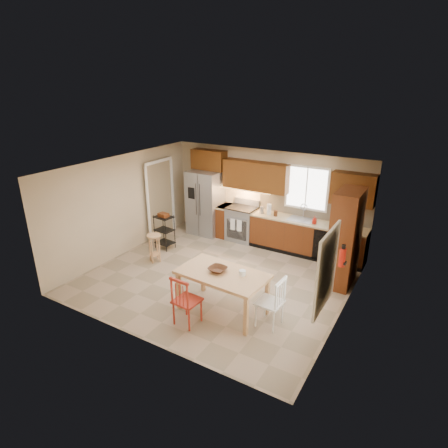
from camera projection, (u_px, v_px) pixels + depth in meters
floor at (218, 277)px, 8.45m from camera, size 5.50×5.50×0.00m
ceiling at (217, 168)px, 7.55m from camera, size 5.50×5.00×0.02m
wall_back at (266, 197)px, 10.00m from camera, size 5.50×0.02×2.50m
wall_front at (135, 275)px, 5.99m from camera, size 5.50×0.02×2.50m
wall_left at (123, 205)px, 9.31m from camera, size 0.02×5.00×2.50m
wall_right at (348, 255)px, 6.69m from camera, size 0.02×5.00×2.50m
refrigerator at (206, 203)px, 10.63m from camera, size 0.92×0.75×1.82m
range_stove at (242, 224)px, 10.30m from camera, size 0.76×0.63×0.92m
base_cabinet_narrow at (225, 221)px, 10.57m from camera, size 0.30×0.60×0.90m
base_cabinet_run at (307, 238)px, 9.44m from camera, size 2.92×0.60×0.90m
dishwasher at (325, 246)px, 8.94m from camera, size 0.60×0.02×0.78m
backsplash at (313, 207)px, 9.40m from camera, size 2.92×0.03×0.55m
upper_over_fridge at (209, 160)px, 10.36m from camera, size 1.00×0.35×0.55m
upper_left_block at (256, 176)px, 9.77m from camera, size 1.80×0.35×0.75m
upper_right_block at (353, 189)px, 8.58m from camera, size 1.00×0.35×0.75m
window_back at (307, 188)px, 9.32m from camera, size 1.12×0.04×1.12m
sink at (301, 221)px, 9.38m from camera, size 0.62×0.46×0.16m
undercab_glow at (245, 189)px, 10.04m from camera, size 1.60×0.30×0.01m
soap_bottle at (315, 220)px, 9.07m from camera, size 0.09×0.09×0.19m
paper_towel at (269, 209)px, 9.68m from camera, size 0.12×0.12×0.28m
canister_steel at (262, 210)px, 9.79m from camera, size 0.11×0.11×0.18m
canister_wood at (276, 213)px, 9.58m from camera, size 0.10×0.10×0.14m
pantry at (345, 238)px, 7.87m from camera, size 0.50×0.95×2.10m
fire_extinguisher at (342, 258)px, 6.92m from camera, size 0.12×0.12×0.36m
window_right at (327, 270)px, 5.73m from camera, size 0.04×1.02×1.32m
doorway at (160, 200)px, 10.38m from camera, size 0.04×0.95×2.10m
dining_table at (222, 292)px, 7.09m from camera, size 1.71×1.03×0.81m
chair_red at (187, 300)px, 6.71m from camera, size 0.48×0.48×0.98m
chair_white at (270, 302)px, 6.65m from camera, size 0.48×0.48×0.98m
table_bowl at (218, 272)px, 6.99m from camera, size 0.36×0.36×0.08m
table_jar at (242, 274)px, 6.84m from camera, size 0.14×0.14×0.15m
bar_stool at (155, 248)px, 9.08m from camera, size 0.39×0.39×0.70m
utility_cart at (164, 232)px, 9.77m from camera, size 0.50×0.41×0.92m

